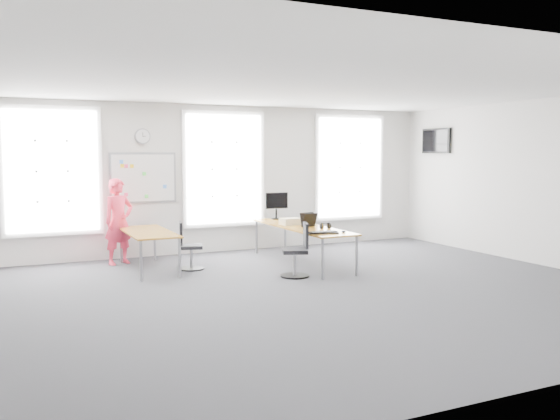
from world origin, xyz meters
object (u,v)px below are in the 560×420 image
desk_right (302,228)px  chair_left (188,249)px  chair_right (298,253)px  headphones (325,226)px  person (119,221)px  keyboard (323,233)px  desk_left (148,234)px  monitor (276,203)px

desk_right → chair_left: chair_left is taller
desk_right → chair_right: chair_right is taller
desk_right → headphones: size_ratio=15.04×
desk_right → chair_left: size_ratio=3.43×
desk_right → chair_left: (-2.05, 0.33, -0.29)m
person → keyboard: bearing=-60.4°
desk_left → desk_right: bearing=-12.6°
desk_right → person: person is taller
chair_right → person: bearing=-113.4°
chair_right → headphones: chair_right is taller
chair_left → desk_left: bearing=81.5°
desk_left → chair_right: size_ratio=2.09×
desk_right → keyboard: size_ratio=5.86×
keyboard → monitor: size_ratio=0.91×
person → monitor: size_ratio=2.91×
chair_right → chair_left: size_ratio=1.07×
desk_right → headphones: headphones is taller
chair_right → monitor: bearing=-175.2°
desk_right → headphones: 0.59m
desk_left → monitor: (2.74, 0.62, 0.40)m
chair_right → headphones: bearing=142.1°
chair_left → person: 1.50m
headphones → monitor: bearing=81.2°
chair_right → desk_left: bearing=-106.9°
desk_right → chair_left: bearing=170.7°
desk_right → keyboard: keyboard is taller
desk_right → headphones: bearing=-71.4°
keyboard → headphones: 0.61m
chair_left → monitor: size_ratio=1.55×
person → monitor: bearing=-23.3°
desk_left → chair_left: size_ratio=2.23×
keyboard → headphones: headphones is taller
keyboard → desk_left: bearing=161.4°
desk_right → monitor: (0.05, 1.22, 0.37)m
keyboard → person: bearing=154.7°
desk_left → chair_right: (2.10, -1.62, -0.23)m
chair_right → chair_left: (-1.46, 1.35, -0.02)m
person → headphones: 3.76m
headphones → keyboard: bearing=-134.8°
desk_left → headphones: size_ratio=9.78×
desk_right → chair_right: size_ratio=3.21×
person → headphones: (3.23, -1.92, -0.04)m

